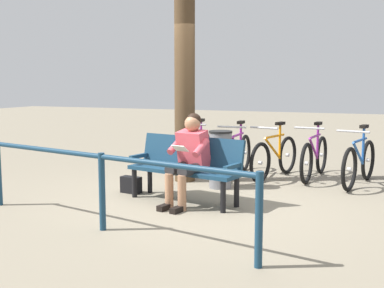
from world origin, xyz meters
TOP-DOWN VIEW (x-y plane):
  - ground_plane at (0.00, 0.00)m, footprint 40.00×40.00m
  - bench at (0.26, -0.00)m, footprint 1.66×0.79m
  - person_reading at (0.15, 0.19)m, footprint 0.54×0.82m
  - handbag at (1.19, -0.11)m, footprint 0.32×0.18m
  - tree_trunk at (0.82, -1.23)m, footprint 0.33×0.33m
  - litter_bin at (0.10, -0.94)m, footprint 0.35×0.35m
  - bicycle_orange at (-1.83, -1.94)m, footprint 0.53×1.66m
  - bicycle_silver at (-1.11, -2.23)m, footprint 0.48×1.68m
  - bicycle_purple at (-0.49, -1.99)m, footprint 0.55×1.65m
  - bicycle_black at (0.14, -1.96)m, footprint 0.48×1.68m
  - bicycle_green at (0.93, -2.12)m, footprint 0.48×1.68m
  - railing_fence at (0.58, 1.56)m, footprint 3.76×0.87m

SIDE VIEW (x-z plane):
  - ground_plane at x=0.00m, z-range 0.00..0.00m
  - handbag at x=1.19m, z-range 0.00..0.24m
  - bicycle_orange at x=-1.83m, z-range -0.11..0.83m
  - bicycle_silver at x=-1.11m, z-range -0.11..0.83m
  - bicycle_purple at x=-0.49m, z-range -0.11..0.83m
  - bicycle_black at x=0.14m, z-range -0.11..0.83m
  - bicycle_green at x=0.93m, z-range -0.11..0.83m
  - litter_bin at x=0.10m, z-range 0.00..0.88m
  - bench at x=0.26m, z-range 0.07..0.94m
  - railing_fence at x=0.58m, z-range 0.19..1.04m
  - person_reading at x=0.15m, z-range 0.06..1.27m
  - tree_trunk at x=0.82m, z-range 0.00..3.96m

